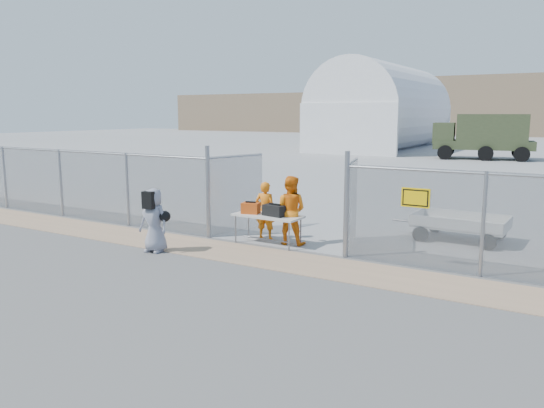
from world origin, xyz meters
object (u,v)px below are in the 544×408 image
Objects in this scene: security_worker_left at (265,211)px; utility_trailer at (460,227)px; folding_table at (268,229)px; visitor at (154,220)px; security_worker_right at (290,210)px.

utility_trailer is at bearing -161.18° from security_worker_left.
folding_table is 5.11m from utility_trailer.
utility_trailer is at bearing 35.50° from folding_table.
utility_trailer is (4.57, 2.42, -0.41)m from security_worker_left.
security_worker_left is 5.19m from utility_trailer.
visitor is 0.51× the size of utility_trailer.
security_worker_right reaches higher than visitor.
visitor reaches higher than folding_table.
folding_table is at bearing 18.08° from security_worker_right.
security_worker_right is at bearing 29.84° from folding_table.
visitor is (-1.99, -2.06, 0.40)m from folding_table.
visitor is 7.95m from utility_trailer.
visitor is (-1.64, -2.52, 0.00)m from security_worker_left.
utility_trailer is at bearing -155.54° from security_worker_right.
security_worker_left is 0.99× the size of visitor.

